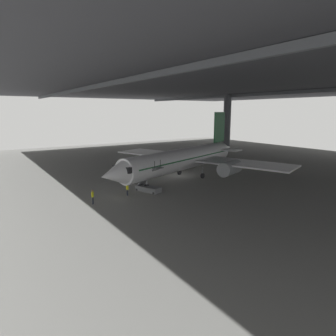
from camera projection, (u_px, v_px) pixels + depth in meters
ground_plane at (180, 176)px, 50.23m from camera, size 110.00×110.00×0.00m
hangar_structure at (239, 84)px, 54.78m from camera, size 121.00×99.00×16.65m
airplane_main at (184, 159)px, 47.48m from camera, size 33.01×33.29×10.80m
boarding_stairs at (149, 186)px, 40.26m from camera, size 4.30×2.62×4.52m
crew_worker_near_nose at (93, 196)px, 34.65m from camera, size 0.48×0.38×1.76m
crew_worker_by_stairs at (127, 189)px, 38.28m from camera, size 0.55×0.24×1.59m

